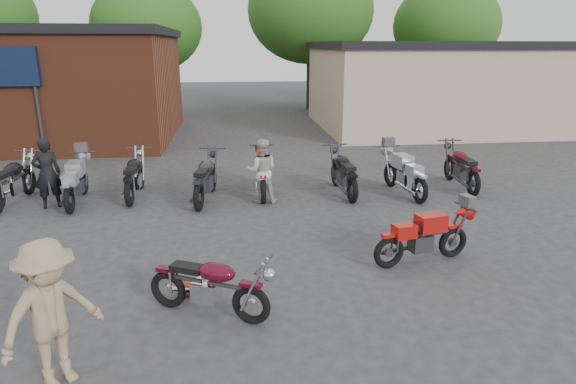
{
  "coord_description": "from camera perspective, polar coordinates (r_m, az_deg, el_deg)",
  "views": [
    {
      "loc": [
        -0.54,
        -6.36,
        3.62
      ],
      "look_at": [
        0.48,
        2.49,
        0.9
      ],
      "focal_mm": 30.0,
      "sensor_mm": 36.0,
      "label": 1
    }
  ],
  "objects": [
    {
      "name": "row_bike_4",
      "position": [
        12.13,
        -3.03,
        2.56
      ],
      "size": [
        0.78,
        2.11,
        1.21
      ],
      "primitive_type": null,
      "rotation": [
        0.0,
        0.0,
        1.52
      ],
      "color": "#B5140F",
      "rests_on": "ground"
    },
    {
      "name": "tree_2",
      "position": [
        28.73,
        2.65,
        18.53
      ],
      "size": [
        7.04,
        7.04,
        8.8
      ],
      "primitive_type": null,
      "color": "#285215",
      "rests_on": "ground"
    },
    {
      "name": "person_light",
      "position": [
        11.43,
        -3.14,
        2.52
      ],
      "size": [
        0.79,
        0.64,
        1.54
      ],
      "primitive_type": "imported",
      "rotation": [
        0.0,
        0.0,
        3.07
      ],
      "color": "#B1B2AD",
      "rests_on": "ground"
    },
    {
      "name": "person_tan",
      "position": [
        5.88,
        -26.26,
        -12.94
      ],
      "size": [
        1.24,
        1.24,
        1.72
      ],
      "primitive_type": "imported",
      "rotation": [
        0.0,
        0.0,
        0.79
      ],
      "color": "#9F8362",
      "rests_on": "ground"
    },
    {
      "name": "vintage_motorcycle",
      "position": [
        6.79,
        -9.23,
        -10.49
      ],
      "size": [
        1.86,
        1.31,
        1.03
      ],
      "primitive_type": null,
      "rotation": [
        0.0,
        0.0,
        -0.45
      ],
      "color": "#4E0919",
      "rests_on": "ground"
    },
    {
      "name": "ground",
      "position": [
        7.34,
        -1.53,
        -12.59
      ],
      "size": [
        90.0,
        90.0,
        0.0
      ],
      "primitive_type": "plane",
      "color": "#2E2E30"
    },
    {
      "name": "row_bike_3",
      "position": [
        11.74,
        -9.74,
        1.91
      ],
      "size": [
        1.03,
        2.21,
        1.23
      ],
      "primitive_type": null,
      "rotation": [
        0.0,
        0.0,
        1.41
      ],
      "color": "#262629",
      "rests_on": "ground"
    },
    {
      "name": "helmet",
      "position": [
        7.55,
        -12.02,
        -11.15
      ],
      "size": [
        0.26,
        0.26,
        0.22
      ],
      "primitive_type": "ellipsoid",
      "rotation": [
        0.0,
        0.0,
        -0.07
      ],
      "color": "red",
      "rests_on": "ground"
    },
    {
      "name": "row_bike_5",
      "position": [
        12.2,
        6.6,
        2.58
      ],
      "size": [
        0.79,
        2.13,
        1.22
      ],
      "primitive_type": null,
      "rotation": [
        0.0,
        0.0,
        1.62
      ],
      "color": "black",
      "rests_on": "ground"
    },
    {
      "name": "brick_building",
      "position": [
        22.11,
        -29.61,
        10.63
      ],
      "size": [
        12.0,
        8.0,
        4.0
      ],
      "primitive_type": "cube",
      "color": "brown",
      "rests_on": "ground"
    },
    {
      "name": "tree_3",
      "position": [
        31.01,
        18.04,
        16.53
      ],
      "size": [
        6.08,
        6.08,
        7.6
      ],
      "primitive_type": null,
      "color": "#285215",
      "rests_on": "ground"
    },
    {
      "name": "row_bike_2",
      "position": [
        12.46,
        -17.75,
        2.1
      ],
      "size": [
        0.69,
        2.05,
        1.19
      ],
      "primitive_type": null,
      "rotation": [
        0.0,
        0.0,
        1.58
      ],
      "color": "black",
      "rests_on": "ground"
    },
    {
      "name": "row_bike_1",
      "position": [
        12.44,
        -23.86,
        1.4
      ],
      "size": [
        0.82,
        2.08,
        1.18
      ],
      "primitive_type": null,
      "rotation": [
        0.0,
        0.0,
        1.65
      ],
      "color": "gray",
      "rests_on": "ground"
    },
    {
      "name": "stucco_building",
      "position": [
        23.27,
        16.66,
        11.69
      ],
      "size": [
        10.0,
        8.0,
        3.5
      ],
      "primitive_type": "cube",
      "color": "gray",
      "rests_on": "ground"
    },
    {
      "name": "tree_1",
      "position": [
        28.71,
        -16.2,
        16.51
      ],
      "size": [
        5.92,
        5.92,
        7.4
      ],
      "primitive_type": null,
      "color": "#285215",
      "rests_on": "ground"
    },
    {
      "name": "sportbike",
      "position": [
        8.61,
        15.87,
        -4.82
      ],
      "size": [
        1.88,
        0.99,
        1.04
      ],
      "primitive_type": null,
      "rotation": [
        0.0,
        0.0,
        0.23
      ],
      "color": "red",
      "rests_on": "ground"
    },
    {
      "name": "row_bike_0",
      "position": [
        13.11,
        -29.88,
        1.39
      ],
      "size": [
        0.85,
        2.14,
        1.22
      ],
      "primitive_type": null,
      "rotation": [
        0.0,
        0.0,
        1.49
      ],
      "color": "black",
      "rests_on": "ground"
    },
    {
      "name": "person_dark",
      "position": [
        12.29,
        -26.66,
        2.0
      ],
      "size": [
        0.7,
        0.59,
        1.65
      ],
      "primitive_type": "imported",
      "rotation": [
        0.0,
        0.0,
        3.52
      ],
      "color": "black",
      "rests_on": "ground"
    },
    {
      "name": "row_bike_6",
      "position": [
        12.42,
        13.63,
        2.4
      ],
      "size": [
        0.99,
        2.13,
        1.19
      ],
      "primitive_type": null,
      "rotation": [
        0.0,
        0.0,
        1.73
      ],
      "color": "#9597A2",
      "rests_on": "ground"
    },
    {
      "name": "row_bike_7",
      "position": [
        13.46,
        19.86,
        3.04
      ],
      "size": [
        0.81,
        2.14,
        1.22
      ],
      "primitive_type": null,
      "rotation": [
        0.0,
        0.0,
        1.51
      ],
      "color": "#4C0915",
      "rests_on": "ground"
    }
  ]
}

